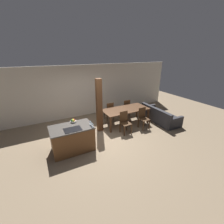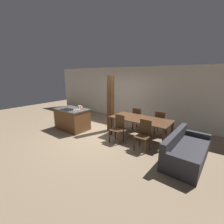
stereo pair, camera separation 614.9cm
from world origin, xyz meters
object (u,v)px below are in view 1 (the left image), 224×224
Objects in this scene: wine_glass_end at (90,121)px; dining_chair_far_left at (109,111)px; fruit_bowl at (73,121)px; dining_chair_near_right at (143,118)px; wine_glass_far at (91,122)px; timber_post at (99,106)px; wine_glass_middle at (92,123)px; kitchen_island at (72,138)px; wine_glass_near at (93,124)px; dining_chair_far_right at (126,108)px; dining_table at (125,111)px; dining_chair_near_left at (125,122)px; couch at (160,116)px.

wine_glass_end is 0.16× the size of dining_chair_far_left.
fruit_bowl reaches higher than dining_chair_near_right.
timber_post reaches higher than wine_glass_far.
dining_chair_near_right is at bearing 123.72° from dining_chair_far_left.
wine_glass_middle reaches higher than dining_chair_near_right.
fruit_bowl reaches higher than kitchen_island.
timber_post is (0.78, 1.26, 0.12)m from wine_glass_near.
fruit_bowl reaches higher than dining_chair_far_right.
dining_table is 0.91m from dining_chair_far_right.
dining_chair_far_left is at bearing 0.00° from dining_chair_far_right.
wine_glass_near is 0.16× the size of dining_chair_far_left.
fruit_bowl is at bearing 138.03° from wine_glass_end.
dining_chair_near_left is at bearing 180.00° from dining_chair_near_right.
dining_chair_far_right is at bearing 44.19° from couch.
dining_chair_far_right is (0.00, 1.48, 0.00)m from dining_chair_near_right.
dining_chair_far_left is (1.65, 1.87, -0.53)m from wine_glass_far.
kitchen_island is 0.62m from fruit_bowl.
dining_chair_near_right is at bearing 6.59° from wine_glass_end.
wine_glass_middle is 0.16× the size of dining_chair_far_left.
wine_glass_far reaches higher than kitchen_island.
dining_chair_near_left reaches higher than couch.
dining_table is at bearing 27.81° from wine_glass_far.
wine_glass_far is (0.64, -0.20, 0.57)m from kitchen_island.
wine_glass_near is at bearing -148.69° from dining_table.
fruit_bowl is 4.39m from couch.
wine_glass_middle reaches higher than fruit_bowl.
timber_post is (-0.87, 0.70, 0.65)m from dining_chair_near_left.
kitchen_island is 0.62× the size of timber_post.
couch is (4.49, 0.36, -0.20)m from kitchen_island.
dining_chair_far_left is (-0.49, 0.74, -0.18)m from dining_table.
wine_glass_near is 0.26m from wine_glass_end.
timber_post is at bearing 22.77° from dining_chair_far_right.
dining_chair_far_right is at bearing -180.00° from dining_chair_far_left.
wine_glass_near is 1.82m from dining_chair_near_left.
fruit_bowl reaches higher than dining_table.
wine_glass_near is at bearing 51.07° from dining_chair_far_left.
dining_chair_near_left is 1.78m from dining_chair_far_right.
couch is (3.85, 0.74, -0.77)m from wine_glass_near.
kitchen_island is 0.66× the size of dining_table.
wine_glass_end is 0.16× the size of dining_chair_near_right.
fruit_bowl is 3.43m from dining_chair_far_right.
kitchen_island is at bearing 149.56° from wine_glass_near.
dining_table is 0.91m from dining_chair_near_left.
dining_chair_near_left is (2.29, 0.19, 0.05)m from kitchen_island.
fruit_bowl is 1.37× the size of wine_glass_end.
wine_glass_end is 1.76m from dining_chair_near_left.
timber_post is at bearing 52.09° from wine_glass_end.
dining_table is 2.30× the size of dining_chair_far_right.
fruit_bowl is 1.37× the size of wine_glass_far.
fruit_bowl is (0.16, 0.32, 0.51)m from kitchen_island.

